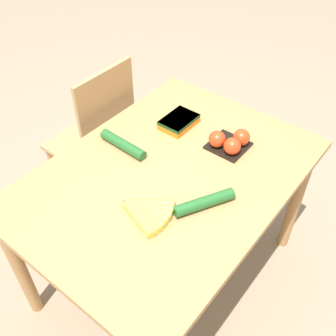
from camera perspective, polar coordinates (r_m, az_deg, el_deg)
ground_plane at (r=2.27m, az=0.00°, el=-14.90°), size 12.00×12.00×0.00m
dining_table at (r=1.74m, az=0.00°, el=-3.19°), size 1.29×0.93×0.77m
chair at (r=2.30m, az=-10.20°, el=4.03°), size 0.42×0.40×0.98m
banana_bunch at (r=1.50m, az=-3.25°, el=-6.31°), size 0.20×0.20×0.04m
tomato_pack at (r=1.79m, az=8.97°, el=3.80°), size 0.17×0.17×0.09m
carrot_bag at (r=1.91m, az=1.59°, el=6.81°), size 0.18×0.13×0.04m
cucumber_near at (r=1.79m, az=-6.60°, el=3.38°), size 0.06×0.25×0.05m
cucumber_far at (r=1.53m, az=5.29°, el=-5.00°), size 0.24×0.16×0.05m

